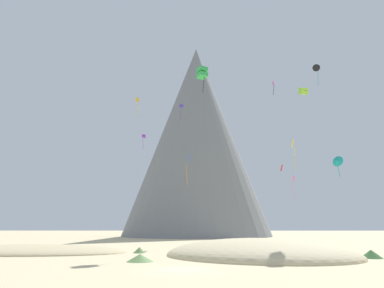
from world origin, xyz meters
The scene contains 21 objects.
ground_plane centered at (0.00, 0.00, 0.00)m, with size 400.00×400.00×0.00m, color beige.
dune_foreground_left centered at (-20.63, 18.34, 0.00)m, with size 25.87×13.50×2.01m, color #C6B284.
dune_foreground_right centered at (8.21, 12.36, 0.00)m, with size 22.34×18.24×4.05m, color #CCBA8E.
bush_near_right centered at (-17.72, 15.76, 0.35)m, with size 1.77×1.77×0.70m, color #568442.
bush_mid_center centered at (-6.07, 17.72, 0.36)m, with size 1.63×1.63×0.73m, color #668C4C.
bush_near_left centered at (12.60, 19.14, 0.41)m, with size 1.32×1.32×0.83m, color #477238.
bush_ridge_crest centered at (19.89, 10.58, 0.44)m, with size 2.36×2.36×0.89m, color #386633.
bush_low_patch centered at (-4.26, 6.40, 0.37)m, with size 2.65×2.65×0.73m, color #668C4C.
rock_massif centered at (2.46, 88.03, 28.43)m, with size 65.19×65.19×62.65m.
kite_gold_high centered at (-10.77, 40.23, 27.54)m, with size 0.77×0.73×4.31m.
kite_lime_mid centered at (16.74, 20.31, 22.48)m, with size 1.25×1.31×1.22m.
kite_yellow_mid centered at (18.83, 35.47, 17.10)m, with size 0.73×0.74×5.62m.
kite_indigo_high centered at (-2.73, 57.22, 31.83)m, with size 1.05×0.45×4.28m.
kite_violet_mid centered at (-12.08, 58.81, 25.02)m, with size 0.91×0.87×3.72m.
kite_magenta_high centered at (17.24, 42.53, 32.00)m, with size 0.40×0.55×2.98m.
kite_green_high centered at (2.09, 23.26, 26.69)m, with size 1.92×1.95×4.06m.
kite_blue_mid centered at (-0.27, 31.81, 14.79)m, with size 0.58×2.20×5.84m.
kite_red_low centered at (14.09, 25.00, 11.93)m, with size 0.28×0.66×0.98m.
kite_teal_low centered at (21.34, 21.64, 12.40)m, with size 1.56×1.56×3.10m.
kite_black_high centered at (24.89, 37.84, 33.73)m, with size 1.52×0.93×4.50m.
kite_pink_low centered at (20.89, 44.95, 11.66)m, with size 0.88×0.64×5.09m.
Camera 1 is at (1.36, -31.00, 3.51)m, focal length 34.76 mm.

